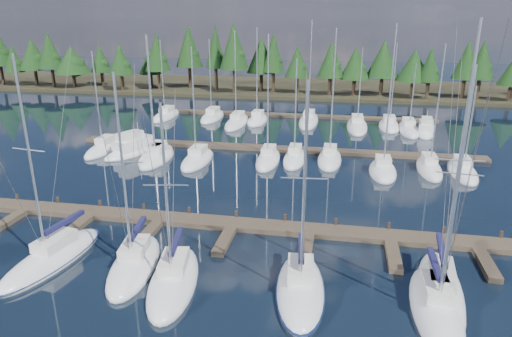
% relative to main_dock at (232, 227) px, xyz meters
% --- Properties ---
extents(ground, '(260.00, 260.00, 0.00)m').
position_rel_main_dock_xyz_m(ground, '(0.00, 12.64, -0.20)').
color(ground, black).
rests_on(ground, ground).
extents(far_shore, '(220.00, 30.00, 0.60)m').
position_rel_main_dock_xyz_m(far_shore, '(0.00, 72.64, 0.10)').
color(far_shore, '#2C2918').
rests_on(far_shore, ground).
extents(main_dock, '(44.00, 6.13, 0.90)m').
position_rel_main_dock_xyz_m(main_dock, '(0.00, 0.00, 0.00)').
color(main_dock, '#483C2D').
rests_on(main_dock, ground).
extents(back_docks, '(50.00, 21.80, 0.40)m').
position_rel_main_dock_xyz_m(back_docks, '(0.00, 32.23, -0.00)').
color(back_docks, '#483C2D').
rests_on(back_docks, ground).
extents(front_sailboat_1, '(4.21, 9.87, 14.67)m').
position_rel_main_dock_xyz_m(front_sailboat_1, '(-10.87, -6.95, 0.08)').
color(front_sailboat_1, silver).
rests_on(front_sailboat_1, ground).
extents(front_sailboat_2, '(4.04, 8.47, 13.71)m').
position_rel_main_dock_xyz_m(front_sailboat_2, '(-5.00, -6.73, 0.09)').
color(front_sailboat_2, silver).
rests_on(front_sailboat_2, ground).
extents(front_sailboat_3, '(4.28, 8.84, 12.32)m').
position_rel_main_dock_xyz_m(front_sailboat_3, '(-1.77, -8.06, 0.07)').
color(front_sailboat_3, silver).
rests_on(front_sailboat_3, ground).
extents(front_sailboat_4, '(3.81, 9.06, 13.64)m').
position_rel_main_dock_xyz_m(front_sailboat_4, '(6.07, -7.48, 0.08)').
color(front_sailboat_4, silver).
rests_on(front_sailboat_4, ground).
extents(front_sailboat_5, '(3.71, 10.45, 14.46)m').
position_rel_main_dock_xyz_m(front_sailboat_5, '(14.29, -6.41, 0.08)').
color(front_sailboat_5, silver).
rests_on(front_sailboat_5, ground).
extents(front_sailboat_6, '(2.62, 8.66, 16.65)m').
position_rel_main_dock_xyz_m(front_sailboat_6, '(13.75, -8.01, 0.11)').
color(front_sailboat_6, silver).
rests_on(front_sailboat_6, ground).
extents(back_sailboat_rows, '(44.15, 33.03, 16.07)m').
position_rel_main_dock_xyz_m(back_sailboat_rows, '(0.23, 27.84, 0.06)').
color(back_sailboat_rows, silver).
rests_on(back_sailboat_rows, ground).
extents(motor_yacht_left, '(6.10, 9.31, 4.43)m').
position_rel_main_dock_xyz_m(motor_yacht_left, '(-16.59, 18.19, 0.29)').
color(motor_yacht_left, silver).
rests_on(motor_yacht_left, ground).
extents(motor_yacht_right, '(3.69, 7.97, 3.82)m').
position_rel_main_dock_xyz_m(motor_yacht_right, '(19.90, 34.93, 0.23)').
color(motor_yacht_right, silver).
rests_on(motor_yacht_right, ground).
extents(tree_line, '(187.06, 11.63, 14.17)m').
position_rel_main_dock_xyz_m(tree_line, '(-2.94, 62.89, 7.24)').
color(tree_line, black).
rests_on(tree_line, far_shore).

